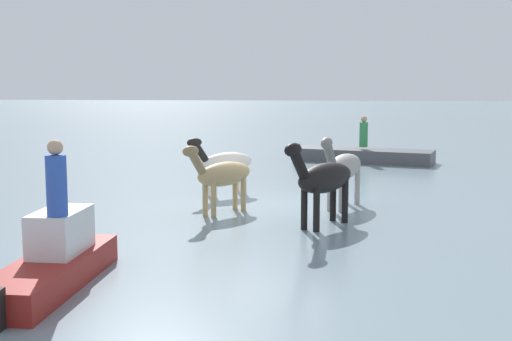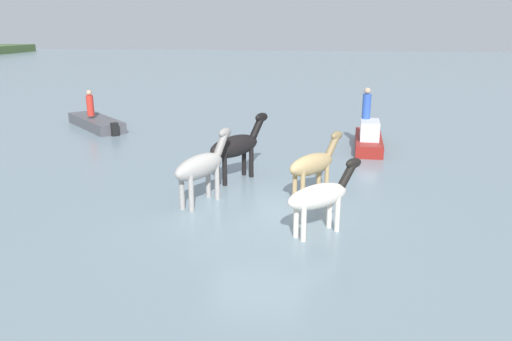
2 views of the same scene
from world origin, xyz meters
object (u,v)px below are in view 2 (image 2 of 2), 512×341
Objects in this scene: boat_dinghy_port at (369,141)px; horse_rear_stallion at (313,164)px; horse_dun_straggler at (201,166)px; person_spotter_bow at (367,104)px; person_boatman_standing at (90,104)px; horse_pinto_flank at (320,196)px; horse_gray_outer at (237,146)px; boat_motor_center at (96,124)px.

horse_rear_stallion is at bearing -15.32° from boat_dinghy_port.
horse_dun_straggler is 8.55m from person_spotter_bow.
boat_dinghy_port is 3.19× the size of person_spotter_bow.
person_spotter_bow is at bearing 20.87° from horse_rear_stallion.
person_spotter_bow reaches higher than person_boatman_standing.
horse_rear_stallion reaches higher than horse_pinto_flank.
boat_dinghy_port is (6.99, -4.89, -0.74)m from horse_dun_straggler.
horse_gray_outer is 1.93× the size of person_boatman_standing.
horse_dun_straggler reaches higher than boat_dinghy_port.
horse_rear_stallion is (-1.31, -2.40, -0.12)m from horse_gray_outer.
person_spotter_bow is at bearing -118.79° from boat_dinghy_port.
horse_gray_outer is at bearing -177.08° from boat_motor_center.
horse_gray_outer is at bearing 82.63° from horse_pinto_flank.
boat_motor_center is at bearing 62.15° from horse_dun_straggler.
person_spotter_bow reaches higher than horse_pinto_flank.
boat_motor_center is (2.25, 12.29, -0.13)m from boat_dinghy_port.
person_boatman_standing reaches higher than horse_pinto_flank.
person_boatman_standing is (10.80, 10.77, 0.21)m from horse_pinto_flank.
horse_gray_outer reaches higher than horse_pinto_flank.
boat_dinghy_port is at bearing -99.91° from person_boatman_standing.
boat_motor_center is (7.00, 7.94, -0.91)m from horse_gray_outer.
horse_rear_stallion is at bearing -84.84° from horse_gray_outer.
horse_dun_straggler is 1.99× the size of person_spotter_bow.
horse_rear_stallion is at bearing 53.78° from horse_pinto_flank.
horse_gray_outer is at bearing 98.52° from horse_rear_stallion.
horse_dun_straggler is 1.99× the size of person_boatman_standing.
boat_motor_center is (8.31, 10.34, -0.79)m from horse_rear_stallion.
boat_motor_center is at bearing -68.84° from person_boatman_standing.
horse_rear_stallion is 6.40m from boat_dinghy_port.
boat_dinghy_port is (6.06, -1.95, -0.66)m from horse_rear_stallion.
person_spotter_bow reaches higher than boat_dinghy_port.
horse_dun_straggler is at bearing 111.21° from horse_pinto_flank.
person_spotter_bow is at bearing -10.32° from horse_dun_straggler.
person_spotter_bow is (6.15, -1.80, 0.75)m from horse_rear_stallion.
horse_dun_straggler is 11.87m from boat_motor_center.
boat_motor_center is 12.42m from person_spotter_bow.
person_boatman_standing is at bearing 65.48° from boat_motor_center.
horse_dun_straggler is at bearing -32.49° from boat_dinghy_port.
horse_pinto_flank is 1.53× the size of person_spotter_bow.
person_boatman_standing is (9.17, 7.58, 0.09)m from horse_dun_straggler.
boat_dinghy_port is at bearing 37.10° from horse_pinto_flank.
person_spotter_bow is at bearing -99.61° from person_boatman_standing.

